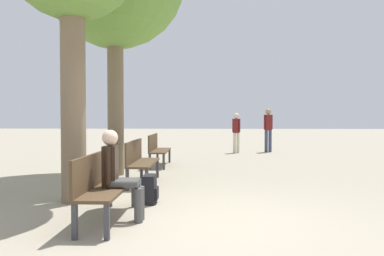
{
  "coord_description": "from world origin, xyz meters",
  "views": [
    {
      "loc": [
        -0.1,
        -4.9,
        1.41
      ],
      "look_at": [
        -0.44,
        4.16,
        1.14
      ],
      "focal_mm": 35.0,
      "sensor_mm": 36.0,
      "label": 1
    }
  ],
  "objects_px": {
    "backpack": "(150,189)",
    "pedestrian_near": "(268,127)",
    "bench_row_2": "(157,148)",
    "bench_row_1": "(139,159)",
    "person_seated": "(119,172)",
    "pedestrian_mid": "(236,130)",
    "bench_row_0": "(102,182)"
  },
  "relations": [
    {
      "from": "bench_row_2",
      "to": "pedestrian_mid",
      "type": "xyz_separation_m",
      "value": [
        2.6,
        4.0,
        0.37
      ]
    },
    {
      "from": "bench_row_0",
      "to": "backpack",
      "type": "relative_size",
      "value": 3.59
    },
    {
      "from": "bench_row_2",
      "to": "bench_row_1",
      "type": "bearing_deg",
      "value": -90.0
    },
    {
      "from": "bench_row_0",
      "to": "bench_row_1",
      "type": "relative_size",
      "value": 1.0
    },
    {
      "from": "pedestrian_near",
      "to": "bench_row_0",
      "type": "bearing_deg",
      "value": -111.1
    },
    {
      "from": "pedestrian_near",
      "to": "pedestrian_mid",
      "type": "distance_m",
      "value": 1.37
    },
    {
      "from": "bench_row_1",
      "to": "pedestrian_mid",
      "type": "relative_size",
      "value": 1.07
    },
    {
      "from": "bench_row_0",
      "to": "person_seated",
      "type": "relative_size",
      "value": 1.35
    },
    {
      "from": "bench_row_1",
      "to": "pedestrian_mid",
      "type": "distance_m",
      "value": 7.34
    },
    {
      "from": "bench_row_0",
      "to": "pedestrian_mid",
      "type": "distance_m",
      "value": 10.06
    },
    {
      "from": "backpack",
      "to": "pedestrian_near",
      "type": "relative_size",
      "value": 0.27
    },
    {
      "from": "bench_row_1",
      "to": "person_seated",
      "type": "bearing_deg",
      "value": -85.37
    },
    {
      "from": "bench_row_1",
      "to": "pedestrian_near",
      "type": "xyz_separation_m",
      "value": [
        3.9,
        7.26,
        0.47
      ]
    },
    {
      "from": "bench_row_2",
      "to": "pedestrian_mid",
      "type": "relative_size",
      "value": 1.07
    },
    {
      "from": "backpack",
      "to": "pedestrian_near",
      "type": "bearing_deg",
      "value": 69.39
    },
    {
      "from": "bench_row_1",
      "to": "bench_row_2",
      "type": "relative_size",
      "value": 1.0
    },
    {
      "from": "backpack",
      "to": "pedestrian_mid",
      "type": "bearing_deg",
      "value": 76.38
    },
    {
      "from": "bench_row_1",
      "to": "pedestrian_near",
      "type": "distance_m",
      "value": 8.26
    },
    {
      "from": "bench_row_1",
      "to": "backpack",
      "type": "height_order",
      "value": "bench_row_1"
    },
    {
      "from": "bench_row_1",
      "to": "pedestrian_near",
      "type": "bearing_deg",
      "value": 61.73
    },
    {
      "from": "bench_row_2",
      "to": "pedestrian_mid",
      "type": "distance_m",
      "value": 4.78
    },
    {
      "from": "backpack",
      "to": "bench_row_2",
      "type": "bearing_deg",
      "value": 96.08
    },
    {
      "from": "bench_row_2",
      "to": "pedestrian_near",
      "type": "xyz_separation_m",
      "value": [
        3.9,
        4.4,
        0.47
      ]
    },
    {
      "from": "backpack",
      "to": "pedestrian_near",
      "type": "distance_m",
      "value": 9.71
    },
    {
      "from": "person_seated",
      "to": "pedestrian_mid",
      "type": "distance_m",
      "value": 10.0
    },
    {
      "from": "person_seated",
      "to": "backpack",
      "type": "bearing_deg",
      "value": 75.81
    },
    {
      "from": "bench_row_0",
      "to": "backpack",
      "type": "height_order",
      "value": "bench_row_0"
    },
    {
      "from": "bench_row_1",
      "to": "backpack",
      "type": "xyz_separation_m",
      "value": [
        0.5,
        -1.8,
        -0.3
      ]
    },
    {
      "from": "bench_row_0",
      "to": "backpack",
      "type": "bearing_deg",
      "value": 64.8
    },
    {
      "from": "bench_row_1",
      "to": "backpack",
      "type": "bearing_deg",
      "value": -74.62
    },
    {
      "from": "bench_row_2",
      "to": "pedestrian_near",
      "type": "relative_size",
      "value": 0.95
    },
    {
      "from": "bench_row_2",
      "to": "person_seated",
      "type": "xyz_separation_m",
      "value": [
        0.23,
        -5.71,
        0.13
      ]
    }
  ]
}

